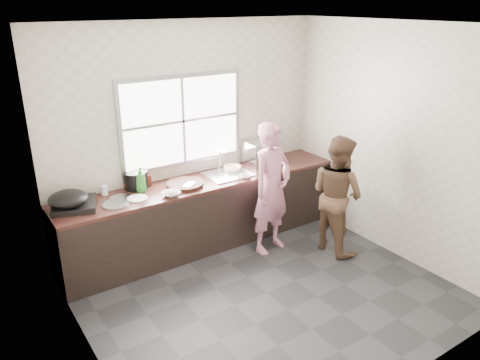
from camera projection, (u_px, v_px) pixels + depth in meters
floor at (266, 293)px, 4.95m from camera, size 3.60×3.20×0.01m
ceiling at (273, 24)px, 3.97m from camera, size 3.60×3.20×0.01m
wall_back at (190, 135)px, 5.70m from camera, size 3.60×0.01×2.70m
wall_left at (79, 220)px, 3.52m from camera, size 0.01×3.20×2.70m
wall_right at (394, 143)px, 5.40m from camera, size 0.01×3.20×2.70m
wall_front at (410, 240)px, 3.22m from camera, size 3.60×0.01×2.70m
cabinet at (205, 214)px, 5.80m from camera, size 3.60×0.62×0.82m
countertop at (204, 182)px, 5.64m from camera, size 3.60×0.64×0.04m
sink at (228, 174)px, 5.82m from camera, size 0.55×0.45×0.02m
faucet at (219, 159)px, 5.92m from camera, size 0.02×0.02×0.30m
window_frame at (182, 121)px, 5.57m from camera, size 1.60×0.05×1.10m
window_glazing at (183, 121)px, 5.55m from camera, size 1.50×0.01×1.00m
woman at (272, 193)px, 5.57m from camera, size 0.61×0.46×1.50m
person_side at (337, 194)px, 5.59m from camera, size 0.56×0.71×1.45m
cutting_board at (185, 184)px, 5.46m from camera, size 0.51×0.51×0.04m
cleaver at (189, 184)px, 5.41m from camera, size 0.20×0.18×0.01m
bowl_mince at (171, 194)px, 5.19m from camera, size 0.23×0.23×0.05m
bowl_crabs at (232, 169)px, 5.92m from camera, size 0.22×0.22×0.06m
bowl_held at (246, 176)px, 5.71m from camera, size 0.18×0.18×0.06m
black_pot at (136, 180)px, 5.38m from camera, size 0.30×0.30×0.20m
plate_food at (137, 198)px, 5.11m from camera, size 0.26×0.26×0.02m
bottle_green at (141, 179)px, 5.26m from camera, size 0.15×0.15×0.30m
bottle_brown_tall at (146, 178)px, 5.45m from camera, size 0.09×0.09×0.19m
bottle_brown_short at (130, 181)px, 5.35m from camera, size 0.19×0.19×0.19m
glass_jar at (104, 190)px, 5.20m from camera, size 0.10×0.10×0.11m
burner at (74, 205)px, 4.89m from camera, size 0.55×0.55×0.07m
wok at (68, 199)px, 4.78m from camera, size 0.42×0.42×0.15m
dish_rack at (261, 153)px, 6.15m from camera, size 0.43×0.31×0.31m
pot_lid_left at (115, 204)px, 4.97m from camera, size 0.37×0.37×0.01m
pot_lid_right at (122, 198)px, 5.11m from camera, size 0.29×0.29×0.01m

